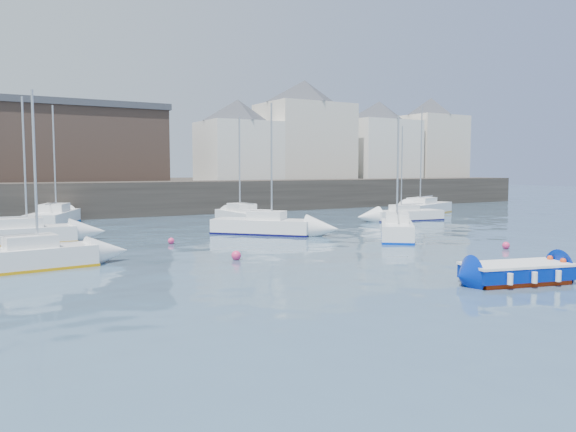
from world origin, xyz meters
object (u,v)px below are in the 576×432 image
sailboat_g (423,208)px  sailboat_c (397,230)px  sailboat_a (24,258)px  sailboat_h (54,218)px  sailboat_f (243,217)px  buoy_far (171,244)px  buoy_near (236,260)px  sailboat_e (16,235)px  sailboat_b (263,226)px  sailboat_d (407,215)px  buoy_mid (506,249)px  blue_dinghy (517,272)px

sailboat_g → sailboat_c: bearing=-138.6°
sailboat_a → sailboat_h: size_ratio=0.84×
sailboat_f → buoy_far: 11.30m
buoy_near → sailboat_e: bearing=126.5°
sailboat_a → sailboat_g: bearing=20.5°
sailboat_c → sailboat_f: (-4.03, 12.45, 0.01)m
sailboat_a → sailboat_c: 20.10m
sailboat_b → buoy_near: (-5.81, -8.34, -0.54)m
sailboat_d → sailboat_e: (-28.52, 0.14, 0.07)m
sailboat_e → sailboat_h: bearing=71.4°
sailboat_e → sailboat_f: 16.05m
sailboat_g → buoy_mid: sailboat_g is taller
sailboat_h → buoy_far: 14.81m
sailboat_b → buoy_far: bearing=-167.1°
sailboat_h → buoy_near: 21.62m
sailboat_c → sailboat_d: size_ratio=0.97×
sailboat_f → buoy_mid: sailboat_f is taller
sailboat_e → buoy_far: (7.44, -4.21, -0.53)m
sailboat_b → sailboat_h: size_ratio=0.93×
sailboat_f → buoy_mid: 19.49m
blue_dinghy → buoy_mid: (7.09, 6.05, -0.42)m
blue_dinghy → buoy_far: blue_dinghy is taller
sailboat_e → buoy_far: bearing=-29.5°
buoy_mid → sailboat_d: bearing=65.6°
sailboat_g → sailboat_d: bearing=-144.6°
sailboat_b → buoy_near: 10.18m
sailboat_c → sailboat_h: (-16.33, 18.95, 0.01)m
sailboat_d → buoy_far: bearing=-169.1°
sailboat_a → buoy_near: 8.86m
sailboat_a → buoy_mid: 23.00m
sailboat_f → sailboat_g: (18.65, 0.46, -0.01)m
sailboat_c → sailboat_g: (14.62, 12.91, -0.01)m
sailboat_b → sailboat_f: (1.67, 6.23, 0.03)m
sailboat_g → sailboat_a: bearing=-159.5°
sailboat_f → buoy_mid: size_ratio=20.82×
sailboat_e → sailboat_g: size_ratio=0.83×
sailboat_c → sailboat_a: bearing=-179.8°
sailboat_g → buoy_far: bearing=-163.1°
sailboat_h → sailboat_e: bearing=-108.6°
sailboat_c → blue_dinghy: bearing=-112.4°
sailboat_e → sailboat_h: 10.56m
sailboat_f → sailboat_h: bearing=152.2°
blue_dinghy → sailboat_e: bearing=125.0°
sailboat_h → sailboat_g: bearing=-11.0°
sailboat_e → sailboat_f: sailboat_e is taller
blue_dinghy → sailboat_c: 13.08m
sailboat_e → sailboat_f: size_ratio=1.00×
sailboat_b → sailboat_f: sailboat_b is taller
sailboat_b → buoy_mid: 14.54m
blue_dinghy → sailboat_h: sailboat_h is taller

